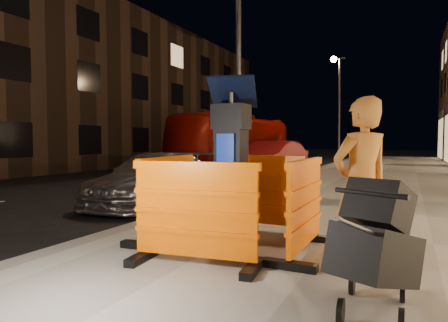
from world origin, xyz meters
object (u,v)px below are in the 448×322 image
at_px(barrier_back, 257,193).
at_px(bus_doubledecker, 235,167).
at_px(parking_kiosk, 231,167).
at_px(barrier_front, 195,214).
at_px(car_silver, 155,204).
at_px(stroller, 375,249).
at_px(barrier_bldgside, 305,207).
at_px(man, 361,186).
at_px(car_red, 271,177).
at_px(barrier_kerbside, 168,197).

relative_size(barrier_back, bus_doubledecker, 0.14).
relative_size(parking_kiosk, barrier_front, 1.40).
distance_m(car_silver, stroller, 6.78).
bearing_deg(bus_doubledecker, barrier_bldgside, -60.82).
relative_size(barrier_front, barrier_back, 1.00).
height_order(barrier_front, barrier_back, same).
xyz_separation_m(barrier_front, barrier_back, (0.00, 1.90, 0.00)).
bearing_deg(barrier_back, man, -39.42).
bearing_deg(car_red, barrier_back, -66.62).
relative_size(barrier_bldgside, car_red, 0.32).
distance_m(barrier_front, man, 1.72).
bearing_deg(barrier_front, car_red, 97.82).
xyz_separation_m(barrier_bldgside, car_silver, (-4.23, 3.07, -0.71)).
bearing_deg(barrier_front, man, 10.60).
xyz_separation_m(parking_kiosk, car_red, (-2.91, 10.56, -1.15)).
xyz_separation_m(bus_doubledecker, stroller, (8.53, -17.14, 0.65)).
distance_m(barrier_bldgside, car_silver, 5.28).
distance_m(barrier_front, barrier_back, 1.90).
relative_size(barrier_back, car_red, 0.32).
distance_m(barrier_kerbside, stroller, 3.08).
xyz_separation_m(barrier_bldgside, man, (0.67, -0.46, 0.33)).
bearing_deg(car_silver, car_red, 84.68).
bearing_deg(barrier_bldgside, car_silver, 54.68).
distance_m(barrier_back, barrier_bldgside, 1.34).
bearing_deg(car_red, bus_doubledecker, 132.52).
xyz_separation_m(car_red, bus_doubledecker, (-3.80, 5.22, 0.00)).
relative_size(barrier_back, barrier_kerbside, 1.00).
xyz_separation_m(barrier_back, barrier_bldgside, (0.95, -0.95, 0.00)).
bearing_deg(parking_kiosk, barrier_kerbside, 178.61).
xyz_separation_m(barrier_bldgside, stroller, (0.87, -1.36, -0.06)).
relative_size(barrier_back, man, 0.81).
height_order(barrier_bldgside, bus_doubledecker, bus_doubledecker).
bearing_deg(man, car_silver, -81.27).
distance_m(parking_kiosk, car_red, 11.01).
distance_m(parking_kiosk, stroller, 2.32).
bearing_deg(man, barrier_front, -28.55).
height_order(barrier_front, car_silver, barrier_front).
xyz_separation_m(barrier_kerbside, man, (2.57, -0.46, 0.33)).
height_order(bus_doubledecker, stroller, bus_doubledecker).
bearing_deg(barrier_bldgside, stroller, -146.83).
bearing_deg(stroller, man, 126.98).
height_order(barrier_bldgside, man, man).
distance_m(car_silver, car_red, 7.50).
relative_size(barrier_bldgside, car_silver, 0.35).
bearing_deg(car_red, man, -61.13).
relative_size(barrier_kerbside, bus_doubledecker, 0.14).
height_order(barrier_front, bus_doubledecker, bus_doubledecker).
distance_m(barrier_back, barrier_kerbside, 1.34).
distance_m(parking_kiosk, barrier_back, 1.05).
height_order(barrier_bldgside, car_silver, barrier_bldgside).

